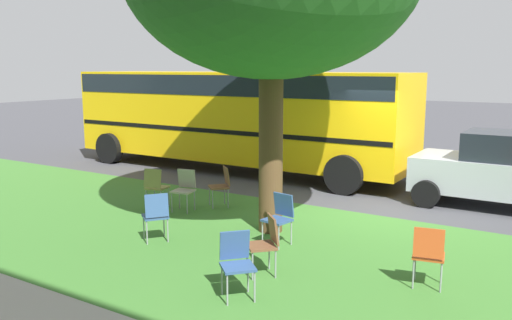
{
  "coord_description": "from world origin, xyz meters",
  "views": [
    {
      "loc": [
        -3.59,
        10.5,
        3.0
      ],
      "look_at": [
        1.94,
        1.69,
        1.19
      ],
      "focal_mm": 37.32,
      "sensor_mm": 36.0,
      "label": 1
    }
  ],
  "objects_px": {
    "chair_0": "(222,183)",
    "chair_4": "(185,187)",
    "chair_1": "(429,252)",
    "chair_5": "(280,215)",
    "parked_car": "(506,170)",
    "school_bus": "(235,111)",
    "chair_6": "(155,185)",
    "chair_7": "(237,259)",
    "chair_3": "(266,240)",
    "chair_2": "(156,213)"
  },
  "relations": [
    {
      "from": "chair_0",
      "to": "chair_1",
      "type": "height_order",
      "value": "same"
    },
    {
      "from": "chair_7",
      "to": "chair_1",
      "type": "bearing_deg",
      "value": -141.81
    },
    {
      "from": "chair_4",
      "to": "chair_6",
      "type": "xyz_separation_m",
      "value": [
        0.66,
        0.18,
        0.0
      ]
    },
    {
      "from": "chair_2",
      "to": "parked_car",
      "type": "xyz_separation_m",
      "value": [
        -4.79,
        -5.73,
        0.32
      ]
    },
    {
      "from": "parked_car",
      "to": "chair_1",
      "type": "bearing_deg",
      "value": 87.0
    },
    {
      "from": "chair_1",
      "to": "chair_4",
      "type": "xyz_separation_m",
      "value": [
        5.43,
        -1.37,
        0.0
      ]
    },
    {
      "from": "chair_7",
      "to": "chair_4",
      "type": "bearing_deg",
      "value": -41.62
    },
    {
      "from": "chair_1",
      "to": "parked_car",
      "type": "height_order",
      "value": "parked_car"
    },
    {
      "from": "chair_6",
      "to": "chair_7",
      "type": "xyz_separation_m",
      "value": [
        -4.02,
        2.81,
        0.0
      ]
    },
    {
      "from": "chair_5",
      "to": "chair_6",
      "type": "xyz_separation_m",
      "value": [
        3.45,
        -0.65,
        0.0
      ]
    },
    {
      "from": "chair_7",
      "to": "chair_6",
      "type": "bearing_deg",
      "value": -34.94
    },
    {
      "from": "chair_6",
      "to": "chair_4",
      "type": "bearing_deg",
      "value": -164.62
    },
    {
      "from": "chair_4",
      "to": "chair_7",
      "type": "height_order",
      "value": "same"
    },
    {
      "from": "chair_4",
      "to": "chair_7",
      "type": "bearing_deg",
      "value": 138.38
    },
    {
      "from": "chair_5",
      "to": "parked_car",
      "type": "bearing_deg",
      "value": -121.92
    },
    {
      "from": "chair_5",
      "to": "school_bus",
      "type": "xyz_separation_m",
      "value": [
        4.51,
        -5.27,
        1.24
      ]
    },
    {
      "from": "chair_3",
      "to": "chair_1",
      "type": "bearing_deg",
      "value": -160.59
    },
    {
      "from": "chair_3",
      "to": "chair_0",
      "type": "bearing_deg",
      "value": -44.96
    },
    {
      "from": "chair_1",
      "to": "chair_3",
      "type": "height_order",
      "value": "same"
    },
    {
      "from": "parked_car",
      "to": "school_bus",
      "type": "height_order",
      "value": "school_bus"
    },
    {
      "from": "chair_2",
      "to": "parked_car",
      "type": "relative_size",
      "value": 0.24
    },
    {
      "from": "chair_0",
      "to": "chair_2",
      "type": "bearing_deg",
      "value": 99.87
    },
    {
      "from": "chair_0",
      "to": "chair_6",
      "type": "distance_m",
      "value": 1.43
    },
    {
      "from": "chair_4",
      "to": "chair_6",
      "type": "distance_m",
      "value": 0.68
    },
    {
      "from": "chair_3",
      "to": "chair_4",
      "type": "bearing_deg",
      "value": -32.77
    },
    {
      "from": "chair_6",
      "to": "school_bus",
      "type": "bearing_deg",
      "value": -77.0
    },
    {
      "from": "chair_2",
      "to": "chair_4",
      "type": "relative_size",
      "value": 1.0
    },
    {
      "from": "chair_1",
      "to": "chair_7",
      "type": "height_order",
      "value": "same"
    },
    {
      "from": "chair_3",
      "to": "school_bus",
      "type": "height_order",
      "value": "school_bus"
    },
    {
      "from": "chair_6",
      "to": "chair_7",
      "type": "bearing_deg",
      "value": 145.06
    },
    {
      "from": "chair_0",
      "to": "chair_4",
      "type": "distance_m",
      "value": 0.84
    },
    {
      "from": "chair_3",
      "to": "chair_4",
      "type": "xyz_separation_m",
      "value": [
        3.29,
        -2.12,
        0.0
      ]
    },
    {
      "from": "chair_0",
      "to": "parked_car",
      "type": "distance_m",
      "value": 6.12
    },
    {
      "from": "chair_6",
      "to": "parked_car",
      "type": "distance_m",
      "value": 7.54
    },
    {
      "from": "chair_0",
      "to": "chair_7",
      "type": "distance_m",
      "value": 4.7
    },
    {
      "from": "chair_5",
      "to": "chair_6",
      "type": "relative_size",
      "value": 1.0
    },
    {
      "from": "school_bus",
      "to": "chair_3",
      "type": "bearing_deg",
      "value": 127.41
    },
    {
      "from": "chair_1",
      "to": "chair_4",
      "type": "distance_m",
      "value": 5.6
    },
    {
      "from": "chair_0",
      "to": "school_bus",
      "type": "distance_m",
      "value": 4.5
    },
    {
      "from": "chair_0",
      "to": "chair_6",
      "type": "bearing_deg",
      "value": 38.31
    },
    {
      "from": "chair_3",
      "to": "chair_6",
      "type": "distance_m",
      "value": 4.4
    },
    {
      "from": "chair_2",
      "to": "chair_4",
      "type": "distance_m",
      "value": 2.08
    },
    {
      "from": "school_bus",
      "to": "chair_5",
      "type": "bearing_deg",
      "value": 130.58
    },
    {
      "from": "chair_5",
      "to": "chair_0",
      "type": "bearing_deg",
      "value": -33.4
    },
    {
      "from": "chair_4",
      "to": "chair_5",
      "type": "relative_size",
      "value": 1.0
    },
    {
      "from": "chair_0",
      "to": "chair_4",
      "type": "height_order",
      "value": "same"
    },
    {
      "from": "chair_0",
      "to": "school_bus",
      "type": "bearing_deg",
      "value": -59.63
    },
    {
      "from": "chair_0",
      "to": "chair_4",
      "type": "relative_size",
      "value": 1.0
    },
    {
      "from": "chair_1",
      "to": "chair_6",
      "type": "relative_size",
      "value": 1.0
    },
    {
      "from": "chair_1",
      "to": "chair_7",
      "type": "distance_m",
      "value": 2.63
    }
  ]
}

